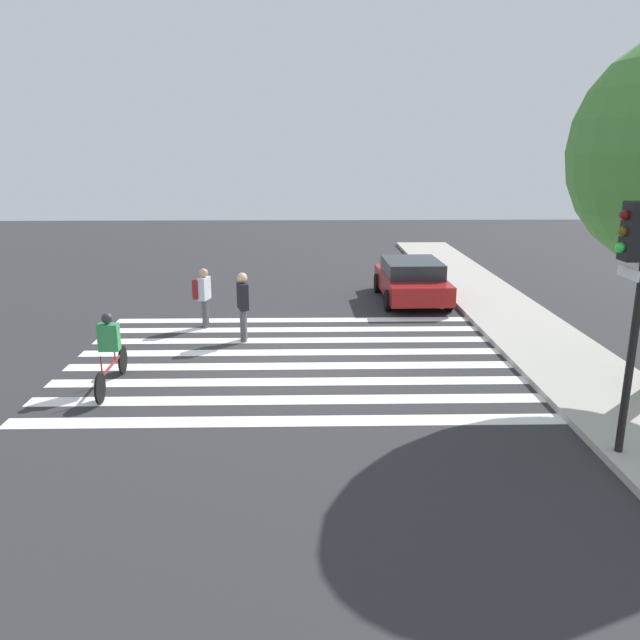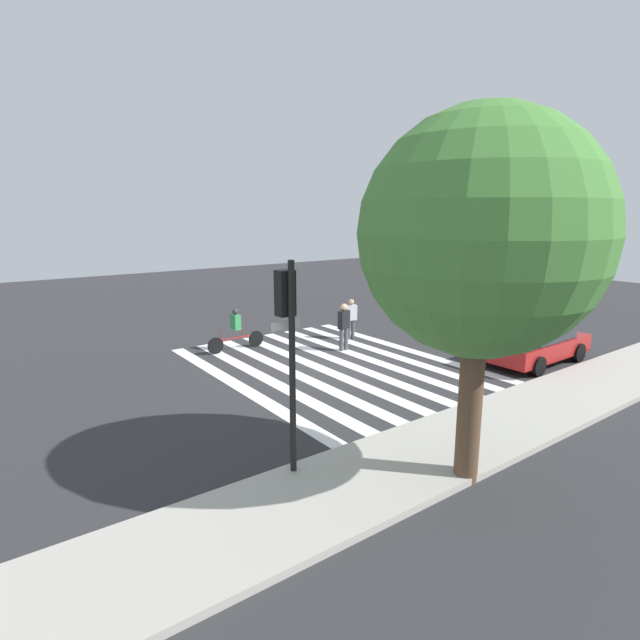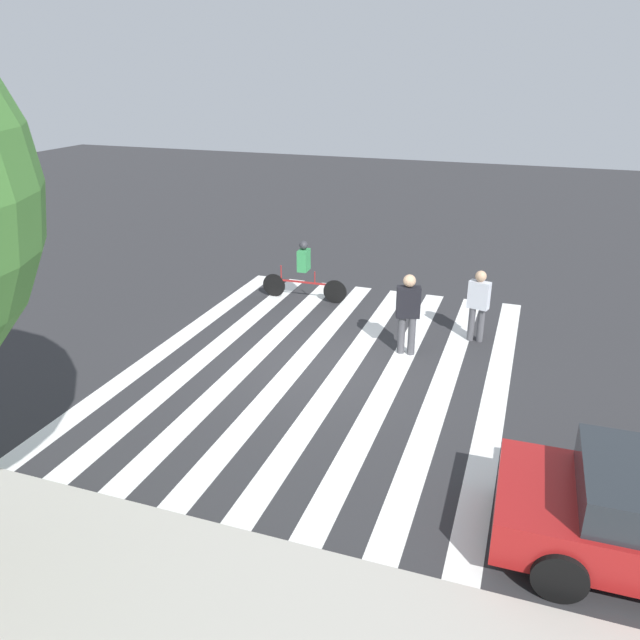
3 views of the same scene
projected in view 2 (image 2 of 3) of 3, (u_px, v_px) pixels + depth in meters
The scene contains 9 objects.
ground_plane at pixel (332, 365), 16.67m from camera, with size 60.00×60.00×0.00m, color #2D2D30.
sidewalk_curb at pixel (493, 427), 11.73m from camera, with size 36.00×2.50×0.14m.
crosswalk_stripes at pixel (332, 365), 16.67m from camera, with size 7.35×10.00×0.01m.
traffic_light at pixel (288, 328), 9.14m from camera, with size 0.60×0.50×4.19m.
street_tree at pixel (481, 235), 8.57m from camera, with size 4.30×4.30×6.79m.
pedestrian_adult_blue_shirt at pixel (350, 316), 19.99m from camera, with size 0.49×0.45×1.63m.
pedestrian_child_with_backpack at pixel (344, 324), 18.27m from camera, with size 0.53×0.35×1.76m.
cyclist_far_lane at pixel (236, 328), 18.32m from camera, with size 2.29×0.41×1.58m.
car_parked_dark_suv at pixel (534, 342), 16.91m from camera, with size 4.17×2.08×1.32m.
Camera 2 is at (9.76, 12.65, 5.01)m, focal length 28.00 mm.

